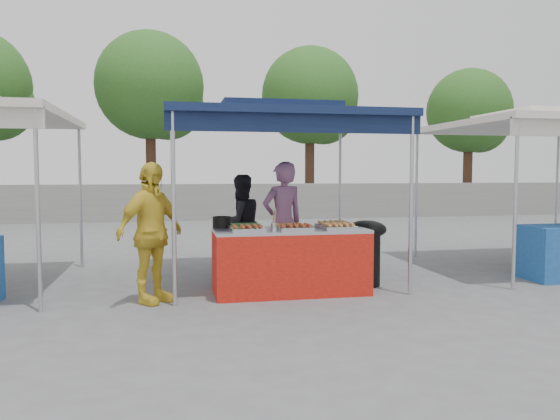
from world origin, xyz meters
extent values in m
plane|color=#575759|center=(0.00, 0.00, 0.00)|extent=(80.00, 80.00, 0.00)
cube|color=gray|center=(0.00, 11.00, 0.60)|extent=(40.00, 0.25, 1.20)
cylinder|color=#B5B6BD|center=(-1.50, -0.50, 1.15)|extent=(0.05, 0.05, 2.30)
cylinder|color=#B5B6BD|center=(1.50, -0.50, 1.15)|extent=(0.05, 0.05, 2.30)
cylinder|color=#B5B6BD|center=(-1.50, 2.50, 1.15)|extent=(0.05, 0.05, 2.30)
cylinder|color=#B5B6BD|center=(1.50, 2.50, 1.15)|extent=(0.05, 0.05, 2.30)
cube|color=#0F1C3F|center=(0.00, 1.00, 2.35)|extent=(3.20, 3.20, 0.10)
cube|color=#0F1C3F|center=(0.00, 1.00, 2.48)|extent=(1.65, 1.65, 0.18)
cube|color=#0F1C3F|center=(0.00, -0.50, 2.20)|extent=(3.20, 0.04, 0.25)
cylinder|color=#B5B6BD|center=(-3.00, -0.50, 1.15)|extent=(0.05, 0.05, 2.30)
cylinder|color=#B5B6BD|center=(-3.00, 2.50, 1.15)|extent=(0.05, 0.05, 2.30)
cylinder|color=#B5B6BD|center=(3.00, -0.50, 1.15)|extent=(0.05, 0.05, 2.30)
cylinder|color=#B5B6BD|center=(3.00, 2.50, 1.15)|extent=(0.05, 0.05, 2.30)
cylinder|color=#B5B6BD|center=(6.00, 2.50, 1.15)|extent=(0.05, 0.05, 2.30)
cube|color=beige|center=(4.50, 1.00, 2.35)|extent=(3.20, 3.20, 0.10)
cube|color=beige|center=(4.50, 1.00, 2.48)|extent=(1.65, 1.65, 0.18)
cylinder|color=#3F2618|center=(-2.19, 13.15, 2.09)|extent=(0.36, 0.36, 4.19)
sphere|color=#2B5A1E|center=(-2.19, 13.15, 4.66)|extent=(3.83, 3.83, 3.83)
sphere|color=#2B5A1E|center=(-1.59, 13.35, 4.07)|extent=(2.63, 2.63, 2.63)
cylinder|color=#3F2618|center=(3.76, 13.40, 2.02)|extent=(0.36, 0.36, 4.04)
sphere|color=#2B5A1E|center=(3.76, 13.40, 4.51)|extent=(3.70, 3.70, 3.70)
sphere|color=#2B5A1E|center=(4.36, 13.60, 3.93)|extent=(2.54, 2.54, 2.54)
cylinder|color=#3F2618|center=(10.04, 12.71, 1.79)|extent=(0.36, 0.36, 3.59)
sphere|color=#2B5A1E|center=(10.04, 12.71, 4.00)|extent=(3.28, 3.28, 3.28)
sphere|color=#2B5A1E|center=(10.64, 12.91, 3.48)|extent=(2.25, 2.25, 2.25)
cube|color=red|center=(0.00, -0.10, 0.40)|extent=(2.00, 0.80, 0.81)
cube|color=#B5B6BD|center=(0.00, -0.10, 0.83)|extent=(2.00, 0.80, 0.04)
cube|color=silver|center=(-0.59, -0.34, 0.88)|extent=(0.42, 0.30, 0.05)
cube|color=maroon|center=(-0.59, -0.34, 0.91)|extent=(0.35, 0.25, 0.02)
cube|color=silver|center=(0.01, -0.34, 0.88)|extent=(0.42, 0.30, 0.05)
cube|color=maroon|center=(0.01, -0.34, 0.91)|extent=(0.35, 0.25, 0.02)
cube|color=silver|center=(0.59, -0.34, 0.88)|extent=(0.42, 0.30, 0.05)
cube|color=#A9703A|center=(0.59, -0.34, 0.91)|extent=(0.35, 0.25, 0.02)
cube|color=silver|center=(-0.59, -0.04, 0.88)|extent=(0.42, 0.30, 0.05)
cube|color=#26541D|center=(-0.59, -0.04, 0.91)|extent=(0.35, 0.25, 0.02)
cube|color=silver|center=(-0.01, -0.05, 0.88)|extent=(0.42, 0.30, 0.05)
cube|color=gold|center=(-0.01, -0.05, 0.91)|extent=(0.35, 0.25, 0.02)
cube|color=silver|center=(0.59, -0.04, 0.88)|extent=(0.42, 0.30, 0.05)
cube|color=#A9703A|center=(0.59, -0.04, 0.91)|extent=(0.35, 0.25, 0.02)
cylinder|color=black|center=(-0.86, 0.24, 0.92)|extent=(0.25, 0.25, 0.15)
cylinder|color=#B5B6BD|center=(-0.26, -0.31, 0.90)|extent=(0.08, 0.08, 0.10)
cylinder|color=black|center=(1.15, 0.16, 0.37)|extent=(0.38, 0.38, 0.74)
ellipsoid|color=black|center=(1.15, 0.16, 0.80)|extent=(0.55, 0.55, 0.25)
cube|color=#13369D|center=(-0.52, 0.70, 0.15)|extent=(0.49, 0.34, 0.30)
cube|color=#13369D|center=(0.44, 0.54, 0.13)|extent=(0.45, 0.31, 0.27)
cube|color=#13369D|center=(0.44, 0.54, 0.40)|extent=(0.43, 0.30, 0.26)
imported|color=#85547B|center=(0.05, 0.65, 0.87)|extent=(0.73, 0.59, 1.74)
imported|color=black|center=(-0.44, 1.59, 0.78)|extent=(0.92, 0.83, 1.55)
imported|color=gold|center=(-1.78, -0.28, 0.86)|extent=(1.00, 1.01, 1.72)
camera|label=1|loc=(-1.54, -7.02, 1.59)|focal=35.00mm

